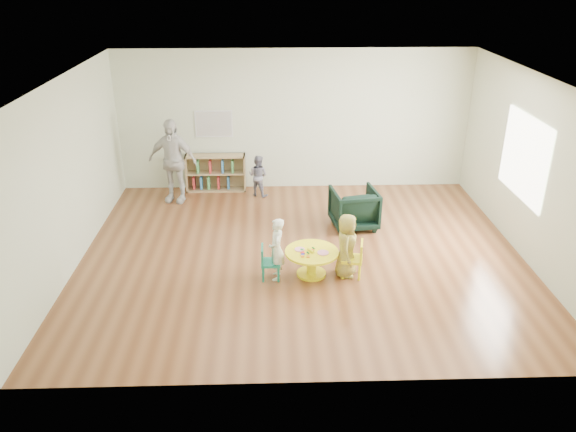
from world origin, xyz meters
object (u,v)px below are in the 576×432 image
object	(u,v)px
kid_chair_left	(268,262)
kid_chair_right	(355,258)
activity_table	(312,258)
child_right	(347,246)
toddler	(258,176)
child_left	(277,249)
adult_caretaker	(173,161)
bookshelf	(215,173)
armchair	(354,208)

from	to	relation	value
kid_chair_left	kid_chair_right	size ratio (longest dim) A/B	0.93
activity_table	child_right	xyz separation A→B (m)	(0.51, -0.02, 0.22)
kid_chair_right	toddler	xyz separation A→B (m)	(-1.48, 3.21, 0.11)
activity_table	kid_chair_right	xyz separation A→B (m)	(0.64, -0.05, 0.03)
kid_chair_left	child_right	size ratio (longest dim) A/B	0.53
child_left	toddler	bearing A→B (deg)	-173.31
toddler	adult_caretaker	world-z (taller)	adult_caretaker
child_right	kid_chair_left	bearing A→B (deg)	103.99
kid_chair_left	toddler	size ratio (longest dim) A/B	0.63
bookshelf	toddler	size ratio (longest dim) A/B	1.44
child_left	activity_table	bearing A→B (deg)	99.05
bookshelf	toddler	bearing A→B (deg)	-21.01
activity_table	bookshelf	distance (m)	3.90
kid_chair_right	bookshelf	xyz separation A→B (m)	(-2.36, 3.55, 0.06)
activity_table	child_left	world-z (taller)	child_left
bookshelf	armchair	xyz separation A→B (m)	(2.58, -1.84, -0.01)
kid_chair_right	kid_chair_left	bearing A→B (deg)	102.12
child_left	kid_chair_left	bearing A→B (deg)	-85.01
kid_chair_right	armchair	distance (m)	1.72
child_right	adult_caretaker	world-z (taller)	adult_caretaker
activity_table	child_left	xyz separation A→B (m)	(-0.52, -0.07, 0.20)
child_left	toddler	distance (m)	3.25
activity_table	child_right	distance (m)	0.55
armchair	child_left	size ratio (longest dim) A/B	0.81
activity_table	toddler	size ratio (longest dim) A/B	0.96
child_left	adult_caretaker	xyz separation A→B (m)	(-1.94, 3.02, 0.34)
activity_table	kid_chair_left	size ratio (longest dim) A/B	1.53
child_left	child_right	bearing A→B (deg)	93.94
armchair	child_right	xyz separation A→B (m)	(-0.35, -1.68, 0.14)
kid_chair_left	bookshelf	distance (m)	3.74
armchair	toddler	world-z (taller)	toddler
bookshelf	adult_caretaker	size ratio (longest dim) A/B	0.73
toddler	adult_caretaker	size ratio (longest dim) A/B	0.51
bookshelf	armchair	distance (m)	3.17
kid_chair_left	child_right	bearing A→B (deg)	93.49
activity_table	armchair	world-z (taller)	armchair
kid_chair_left	adult_caretaker	size ratio (longest dim) A/B	0.32
kid_chair_left	kid_chair_right	bearing A→B (deg)	91.71
kid_chair_left	kid_chair_right	xyz separation A→B (m)	(1.29, 0.03, 0.02)
activity_table	armchair	distance (m)	1.87
kid_chair_right	adult_caretaker	bearing A→B (deg)	56.78
kid_chair_left	bookshelf	size ratio (longest dim) A/B	0.44
kid_chair_right	adult_caretaker	size ratio (longest dim) A/B	0.34
kid_chair_right	armchair	xyz separation A→B (m)	(0.22, 1.71, 0.05)
activity_table	adult_caretaker	bearing A→B (deg)	129.87
child_right	child_left	bearing A→B (deg)	103.87
activity_table	child_left	size ratio (longest dim) A/B	0.83
activity_table	kid_chair_right	world-z (taller)	kid_chair_right
activity_table	adult_caretaker	distance (m)	3.88
kid_chair_left	toddler	world-z (taller)	toddler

